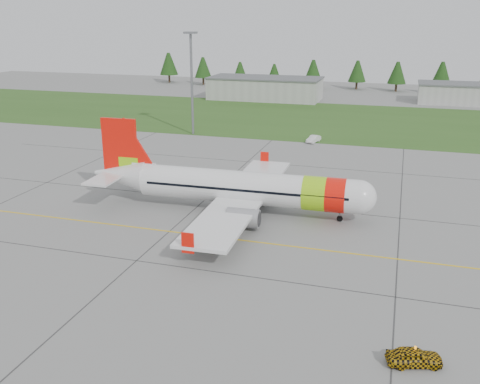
% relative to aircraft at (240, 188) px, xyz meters
% --- Properties ---
extents(ground, '(320.00, 320.00, 0.00)m').
position_rel_aircraft_xyz_m(ground, '(9.18, -16.53, -3.17)').
color(ground, gray).
rests_on(ground, ground).
extents(aircraft, '(36.34, 33.38, 11.01)m').
position_rel_aircraft_xyz_m(aircraft, '(0.00, 0.00, 0.00)').
color(aircraft, silver).
rests_on(aircraft, ground).
extents(follow_me_car, '(1.70, 1.86, 3.86)m').
position_rel_aircraft_xyz_m(follow_me_car, '(20.63, -26.01, -1.25)').
color(follow_me_car, '#D49E0B').
rests_on(follow_me_car, ground).
extents(service_van, '(1.73, 1.67, 4.05)m').
position_rel_aircraft_xyz_m(service_van, '(2.33, 41.18, -1.15)').
color(service_van, silver).
rests_on(service_van, ground).
extents(grass_strip, '(320.00, 50.00, 0.03)m').
position_rel_aircraft_xyz_m(grass_strip, '(9.18, 65.47, -3.16)').
color(grass_strip, '#30561E').
rests_on(grass_strip, ground).
extents(taxi_guideline, '(120.00, 0.25, 0.02)m').
position_rel_aircraft_xyz_m(taxi_guideline, '(9.18, -8.53, -3.16)').
color(taxi_guideline, gold).
rests_on(taxi_guideline, ground).
extents(hangar_west, '(32.00, 14.00, 6.00)m').
position_rel_aircraft_xyz_m(hangar_west, '(-20.82, 93.47, -0.17)').
color(hangar_west, '#A8A8A3').
rests_on(hangar_west, ground).
extents(hangar_east, '(24.00, 12.00, 5.20)m').
position_rel_aircraft_xyz_m(hangar_east, '(34.18, 101.47, -0.57)').
color(hangar_east, '#A8A8A3').
rests_on(hangar_east, ground).
extents(floodlight_mast, '(0.50, 0.50, 20.00)m').
position_rel_aircraft_xyz_m(floodlight_mast, '(-22.82, 41.47, 6.83)').
color(floodlight_mast, slate).
rests_on(floodlight_mast, ground).
extents(treeline, '(160.00, 8.00, 10.00)m').
position_rel_aircraft_xyz_m(treeline, '(9.18, 121.47, 1.83)').
color(treeline, '#1C3F14').
rests_on(treeline, ground).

